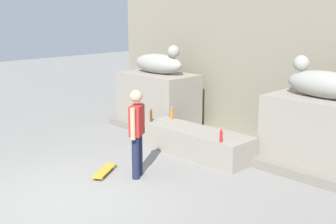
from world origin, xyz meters
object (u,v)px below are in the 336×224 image
at_px(skateboard, 105,171).
at_px(bottle_orange, 172,114).
at_px(statue_reclining_left, 159,63).
at_px(bottle_brown, 151,116).
at_px(bottle_red, 221,136).
at_px(statue_reclining_right, 324,83).
at_px(skater, 137,130).

xyz_separation_m(skateboard, bottle_orange, (-0.55, 2.39, 0.62)).
distance_m(statue_reclining_left, bottle_brown, 1.99).
relative_size(skateboard, bottle_red, 2.74).
bearing_deg(bottle_red, statue_reclining_right, 46.51).
bearing_deg(statue_reclining_right, statue_reclining_left, 4.46).
height_order(skateboard, bottle_red, bottle_red).
bearing_deg(bottle_brown, bottle_orange, 69.48).
bearing_deg(statue_reclining_right, bottle_brown, 25.07).
xyz_separation_m(statue_reclining_left, bottle_brown, (1.09, -1.30, -1.02)).
bearing_deg(skateboard, statue_reclining_right, 108.02).
distance_m(bottle_red, bottle_brown, 2.13).
bearing_deg(bottle_red, statue_reclining_left, 156.58).
distance_m(statue_reclining_left, skateboard, 4.04).
relative_size(statue_reclining_left, statue_reclining_right, 0.99).
bearing_deg(skateboard, statue_reclining_left, 178.29).
relative_size(statue_reclining_left, bottle_orange, 5.49).
xyz_separation_m(statue_reclining_left, statue_reclining_right, (4.55, 0.00, 0.00)).
height_order(skateboard, bottle_orange, bottle_orange).
bearing_deg(bottle_brown, bottle_red, -2.59).
xyz_separation_m(statue_reclining_left, skateboard, (1.83, -3.19, -1.65)).
bearing_deg(bottle_red, bottle_orange, 163.10).
distance_m(bottle_orange, bottle_brown, 0.53).
xyz_separation_m(skater, bottle_red, (0.84, 1.43, -0.25)).
distance_m(statue_reclining_left, bottle_orange, 1.83).
relative_size(statue_reclining_right, bottle_red, 5.71).
distance_m(skateboard, bottle_orange, 2.53).
bearing_deg(statue_reclining_right, bottle_orange, 18.29).
bearing_deg(statue_reclining_left, bottle_red, -26.44).
height_order(skater, bottle_brown, skater).
distance_m(statue_reclining_right, skater, 3.65).
distance_m(statue_reclining_right, bottle_orange, 3.53).
bearing_deg(statue_reclining_left, bottle_brown, -52.96).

